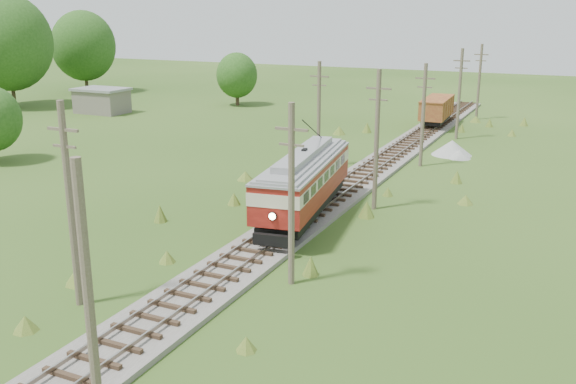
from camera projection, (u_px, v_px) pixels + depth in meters
The scene contains 16 objects.
railbed_main at pixel (344, 189), 45.61m from camera, with size 3.60×96.00×0.57m.
streetcar at pixel (304, 178), 38.78m from camera, with size 4.77×12.79×5.79m.
gondola at pixel (437, 109), 70.29m from camera, with size 2.96×8.07×2.64m.
gravel_pile at pixel (453, 149), 56.78m from camera, with size 3.67×3.89×1.33m.
utility_pole_r_1 at pixel (90, 310), 17.96m from camera, with size 0.30×0.30×8.80m.
utility_pole_r_2 at pixel (291, 194), 29.17m from camera, with size 1.60×0.30×8.60m.
utility_pole_r_3 at pixel (377, 139), 40.47m from camera, with size 1.60×0.30×9.00m.
utility_pole_r_4 at pixel (423, 114), 51.94m from camera, with size 1.60×0.30×8.40m.
utility_pole_r_5 at pixel (459, 93), 63.01m from camera, with size 1.60×0.30×8.90m.
utility_pole_r_6 at pixel (479, 81), 74.43m from camera, with size 1.60×0.30×8.70m.
utility_pole_l_a at pixel (70, 204), 26.98m from camera, with size 1.60×0.30×9.00m.
utility_pole_l_b at pixel (319, 114), 51.51m from camera, with size 1.60×0.30×8.60m.
tree_left_4 at pixel (8, 43), 82.89m from camera, with size 11.34×11.34×14.61m.
tree_left_5 at pixel (83, 46), 97.97m from camera, with size 9.66×9.66×12.44m.
tree_mid_a at pixel (237, 75), 85.60m from camera, with size 5.46×5.46×7.03m.
shed at pixel (102, 100), 79.89m from camera, with size 6.40×4.40×3.10m.
Camera 1 is at (15.11, -7.42, 12.52)m, focal length 40.00 mm.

